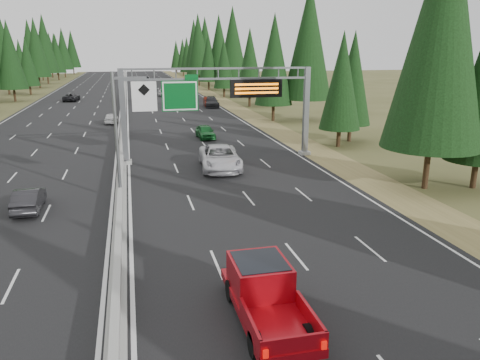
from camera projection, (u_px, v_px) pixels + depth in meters
name	position (u px, v px, depth m)	size (l,w,h in m)	color
road	(124.00, 105.00, 81.34)	(32.00, 260.00, 0.08)	black
shoulder_right	(224.00, 102.00, 85.27)	(3.60, 260.00, 0.06)	olive
shoulder_left	(14.00, 108.00, 77.41)	(3.60, 260.00, 0.06)	#444621
median_barrier	(124.00, 103.00, 81.24)	(0.70, 260.00, 0.85)	gray
sign_gantry	(226.00, 99.00, 39.61)	(16.75, 0.98, 7.80)	slate
hov_sign_pole	(126.00, 127.00, 28.62)	(2.80, 0.50, 8.00)	slate
tree_row_right	(272.00, 49.00, 69.82)	(12.29, 239.08, 18.85)	black
silver_minivan	(220.00, 158.00, 37.32)	(3.06, 6.63, 1.84)	silver
red_pickup	(263.00, 288.00, 16.65)	(2.10, 5.88, 1.92)	black
car_ahead_green	(205.00, 132.00, 50.25)	(1.69, 4.20, 1.43)	#155F25
car_ahead_dkred	(209.00, 102.00, 78.41)	(1.64, 4.69, 1.55)	#58160C
car_ahead_dkgrey	(211.00, 102.00, 77.79)	(2.27, 5.57, 1.62)	black
car_ahead_white	(164.00, 92.00, 96.92)	(2.17, 4.70, 1.31)	silver
car_ahead_far	(147.00, 79.00, 140.34)	(1.67, 4.16, 1.42)	black
car_onc_near	(29.00, 199.00, 27.71)	(1.45, 4.14, 1.37)	black
car_onc_white	(111.00, 118.00, 60.43)	(1.59, 3.96, 1.35)	silver
car_onc_far	(71.00, 97.00, 86.53)	(2.42, 5.24, 1.46)	black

